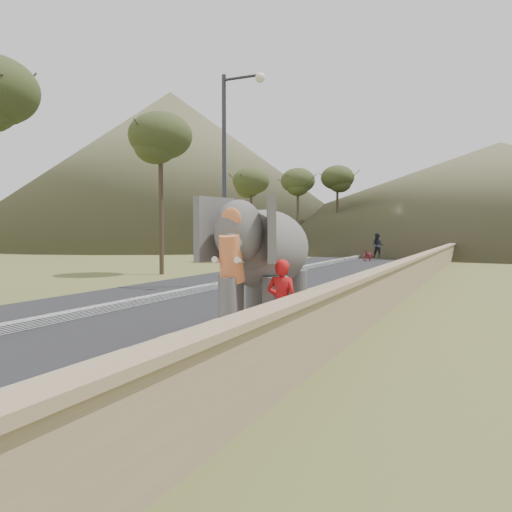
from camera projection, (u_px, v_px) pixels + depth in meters
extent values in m
plane|color=olive|center=(152.00, 388.00, 6.90)|extent=(160.00, 160.00, 0.00)
cube|color=black|center=(209.00, 290.00, 18.06)|extent=(7.00, 120.00, 0.03)
cube|color=black|center=(209.00, 287.00, 18.05)|extent=(0.35, 120.00, 0.22)
cube|color=#9E9687|center=(345.00, 296.00, 15.92)|extent=(3.00, 120.00, 0.15)
cube|color=tan|center=(398.00, 284.00, 15.20)|extent=(0.30, 120.00, 1.10)
cylinder|color=#2A2A2E|center=(224.00, 182.00, 18.87)|extent=(0.16, 0.16, 8.00)
cylinder|color=#2A2A2E|center=(243.00, 77.00, 18.33)|extent=(1.60, 0.10, 0.10)
sphere|color=#FFF2CC|center=(260.00, 78.00, 18.04)|extent=(0.36, 0.36, 0.36)
cylinder|color=#2D2D33|center=(233.00, 262.00, 18.58)|extent=(0.08, 0.08, 2.00)
cube|color=#E75015|center=(233.00, 232.00, 18.52)|extent=(0.60, 0.05, 0.60)
cone|color=brown|center=(171.00, 169.00, 72.18)|extent=(60.00, 60.00, 22.00)
cone|color=brown|center=(499.00, 194.00, 67.61)|extent=(80.00, 80.00, 14.00)
imported|color=red|center=(282.00, 303.00, 8.62)|extent=(0.56, 0.37, 1.54)
imported|color=maroon|center=(368.00, 255.00, 34.77)|extent=(0.75, 1.61, 0.82)
imported|color=black|center=(378.00, 245.00, 34.45)|extent=(0.92, 0.76, 1.72)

